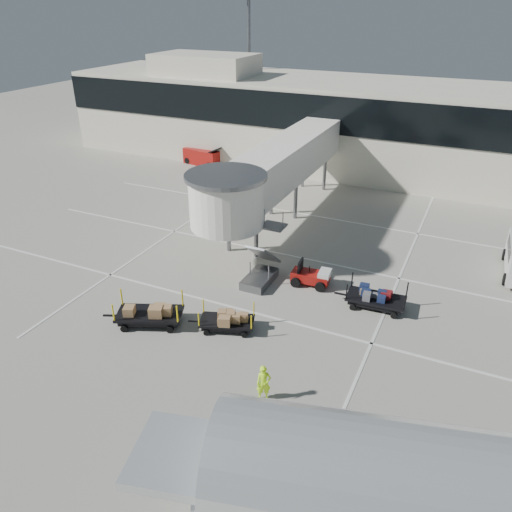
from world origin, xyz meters
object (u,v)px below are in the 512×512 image
(box_cart_far, at_px, (151,313))
(box_cart_near, at_px, (228,321))
(ground_worker, at_px, (264,383))
(baggage_tug, at_px, (312,276))
(belt_loader, at_px, (203,157))
(suitcase_cart, at_px, (376,299))

(box_cart_far, bearing_deg, box_cart_near, -5.62)
(box_cart_near, bearing_deg, ground_worker, -65.09)
(baggage_tug, height_order, box_cart_far, box_cart_far)
(baggage_tug, height_order, belt_loader, belt_loader)
(box_cart_near, xyz_separation_m, belt_loader, (-15.43, 23.88, 0.25))
(suitcase_cart, relative_size, belt_loader, 0.89)
(ground_worker, height_order, belt_loader, belt_loader)
(baggage_tug, relative_size, box_cart_near, 0.68)
(baggage_tug, height_order, suitcase_cart, suitcase_cart)
(box_cart_far, bearing_deg, belt_loader, 91.96)
(ground_worker, bearing_deg, box_cart_near, 103.25)
(baggage_tug, relative_size, box_cart_far, 0.56)
(box_cart_near, bearing_deg, suitcase_cart, 19.73)
(ground_worker, bearing_deg, belt_loader, 93.45)
(baggage_tug, xyz_separation_m, suitcase_cart, (3.94, -0.85, 0.01))
(suitcase_cart, bearing_deg, box_cart_near, -144.23)
(baggage_tug, distance_m, ground_worker, 9.85)
(baggage_tug, relative_size, ground_worker, 1.38)
(ground_worker, bearing_deg, baggage_tug, 66.47)
(box_cart_far, xyz_separation_m, ground_worker, (7.49, -2.56, 0.25))
(baggage_tug, bearing_deg, suitcase_cart, -16.88)
(belt_loader, bearing_deg, baggage_tug, -36.02)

